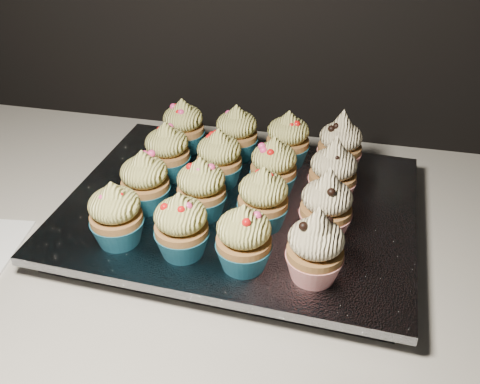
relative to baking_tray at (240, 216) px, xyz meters
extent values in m
cube|color=beige|center=(-0.05, -0.03, -0.03)|extent=(2.44, 0.64, 0.04)
cube|color=black|center=(0.00, 0.00, 0.00)|extent=(0.43, 0.34, 0.02)
cube|color=silver|center=(0.00, 0.00, 0.02)|extent=(0.47, 0.37, 0.01)
cone|color=#1A617B|center=(-0.12, -0.11, 0.04)|extent=(0.06, 0.06, 0.03)
ellipsoid|color=#DAD36E|center=(-0.12, -0.11, 0.08)|extent=(0.06, 0.06, 0.04)
cone|color=#DAD36E|center=(-0.12, -0.11, 0.10)|extent=(0.03, 0.03, 0.02)
cone|color=#1A617B|center=(-0.04, -0.11, 0.04)|extent=(0.06, 0.06, 0.03)
ellipsoid|color=#DAD36E|center=(-0.04, -0.11, 0.08)|extent=(0.06, 0.06, 0.04)
cone|color=#DAD36E|center=(-0.04, -0.11, 0.10)|extent=(0.03, 0.03, 0.02)
cone|color=#1A617B|center=(0.03, -0.12, 0.04)|extent=(0.06, 0.06, 0.03)
ellipsoid|color=#DAD36E|center=(0.03, -0.12, 0.08)|extent=(0.06, 0.06, 0.04)
cone|color=#DAD36E|center=(0.03, -0.12, 0.10)|extent=(0.03, 0.03, 0.02)
cone|color=red|center=(0.11, -0.12, 0.04)|extent=(0.06, 0.06, 0.03)
ellipsoid|color=beige|center=(0.11, -0.12, 0.08)|extent=(0.06, 0.06, 0.04)
cone|color=beige|center=(0.11, -0.12, 0.10)|extent=(0.03, 0.03, 0.03)
cone|color=#1A617B|center=(-0.12, -0.04, 0.04)|extent=(0.06, 0.06, 0.03)
ellipsoid|color=#DAD36E|center=(-0.12, -0.04, 0.08)|extent=(0.06, 0.06, 0.04)
cone|color=#DAD36E|center=(-0.12, -0.04, 0.10)|extent=(0.03, 0.03, 0.02)
cone|color=#1A617B|center=(-0.04, -0.04, 0.04)|extent=(0.06, 0.06, 0.03)
ellipsoid|color=#DAD36E|center=(-0.04, -0.04, 0.08)|extent=(0.06, 0.06, 0.04)
cone|color=#DAD36E|center=(-0.04, -0.04, 0.10)|extent=(0.03, 0.03, 0.02)
cone|color=#1A617B|center=(0.04, -0.04, 0.04)|extent=(0.06, 0.06, 0.03)
ellipsoid|color=#DAD36E|center=(0.04, -0.04, 0.08)|extent=(0.06, 0.06, 0.04)
cone|color=#DAD36E|center=(0.04, -0.04, 0.10)|extent=(0.03, 0.03, 0.02)
cone|color=red|center=(0.11, -0.04, 0.04)|extent=(0.06, 0.06, 0.03)
ellipsoid|color=beige|center=(0.11, -0.04, 0.08)|extent=(0.06, 0.06, 0.04)
cone|color=beige|center=(0.11, -0.04, 0.10)|extent=(0.03, 0.03, 0.03)
cone|color=#1A617B|center=(-0.11, 0.04, 0.04)|extent=(0.06, 0.06, 0.03)
ellipsoid|color=#DAD36E|center=(-0.11, 0.04, 0.08)|extent=(0.06, 0.06, 0.04)
cone|color=#DAD36E|center=(-0.11, 0.04, 0.10)|extent=(0.03, 0.03, 0.02)
cone|color=#1A617B|center=(-0.04, 0.04, 0.04)|extent=(0.06, 0.06, 0.03)
ellipsoid|color=#DAD36E|center=(-0.04, 0.04, 0.08)|extent=(0.06, 0.06, 0.04)
cone|color=#DAD36E|center=(-0.04, 0.04, 0.10)|extent=(0.03, 0.03, 0.02)
cone|color=#1A617B|center=(0.04, 0.03, 0.04)|extent=(0.06, 0.06, 0.03)
ellipsoid|color=#DAD36E|center=(0.04, 0.03, 0.08)|extent=(0.06, 0.06, 0.04)
cone|color=#DAD36E|center=(0.04, 0.03, 0.10)|extent=(0.03, 0.03, 0.02)
cone|color=red|center=(0.12, 0.04, 0.04)|extent=(0.06, 0.06, 0.03)
ellipsoid|color=beige|center=(0.12, 0.04, 0.08)|extent=(0.06, 0.06, 0.04)
cone|color=beige|center=(0.12, 0.04, 0.10)|extent=(0.03, 0.03, 0.03)
cone|color=#1A617B|center=(-0.11, 0.12, 0.04)|extent=(0.06, 0.06, 0.03)
ellipsoid|color=#DAD36E|center=(-0.11, 0.12, 0.08)|extent=(0.06, 0.06, 0.04)
cone|color=#DAD36E|center=(-0.11, 0.12, 0.10)|extent=(0.03, 0.03, 0.02)
cone|color=#1A617B|center=(-0.03, 0.12, 0.04)|extent=(0.06, 0.06, 0.03)
ellipsoid|color=#DAD36E|center=(-0.03, 0.12, 0.08)|extent=(0.06, 0.06, 0.04)
cone|color=#DAD36E|center=(-0.03, 0.12, 0.10)|extent=(0.03, 0.03, 0.02)
cone|color=#1A617B|center=(0.05, 0.11, 0.04)|extent=(0.06, 0.06, 0.03)
ellipsoid|color=#DAD36E|center=(0.05, 0.11, 0.08)|extent=(0.06, 0.06, 0.04)
cone|color=#DAD36E|center=(0.05, 0.11, 0.10)|extent=(0.03, 0.03, 0.02)
cone|color=red|center=(0.12, 0.11, 0.04)|extent=(0.06, 0.06, 0.03)
ellipsoid|color=beige|center=(0.12, 0.11, 0.08)|extent=(0.06, 0.06, 0.04)
cone|color=beige|center=(0.12, 0.11, 0.10)|extent=(0.03, 0.03, 0.03)
camera|label=1|loc=(0.13, -0.57, 0.43)|focal=40.00mm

